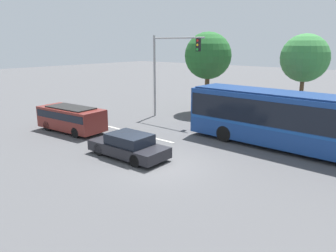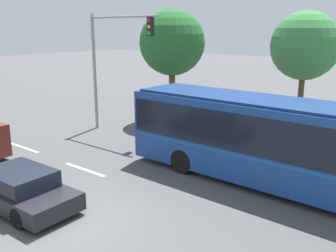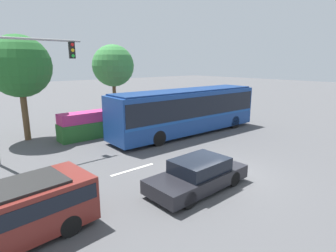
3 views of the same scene
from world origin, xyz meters
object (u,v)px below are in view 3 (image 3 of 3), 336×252
Objects in this scene: sedan_foreground at (198,175)px; suv_left_lane at (2,214)px; city_bus at (187,109)px; traffic_light_pole at (16,79)px; street_tree_left at (19,67)px; street_tree_centre at (113,66)px.

suv_left_lane is (-6.78, 1.07, 0.39)m from sedan_foreground.
city_bus is at bearing -160.69° from suv_left_lane.
suv_left_lane is (-12.71, -5.69, -0.83)m from city_bus.
traffic_light_pole is 4.30m from street_tree_left.
sedan_foreground is at bearing -106.50° from street_tree_centre.
city_bus is 10.87m from traffic_light_pole.
suv_left_lane is 8.35m from traffic_light_pole.
city_bus is at bearing -8.93° from traffic_light_pole.
traffic_light_pole reaches higher than city_bus.
traffic_light_pole is 0.99× the size of street_tree_centre.
street_tree_left is at bearing 74.47° from traffic_light_pole.
city_bus reaches higher than sedan_foreground.
street_tree_centre reaches higher than city_bus.
suv_left_lane is 12.53m from street_tree_left.
sedan_foreground is at bearing -61.69° from traffic_light_pole.
street_tree_left is at bearing -111.30° from suv_left_lane.
street_tree_centre is (7.52, 1.43, -0.03)m from street_tree_left.
city_bus is 2.68× the size of sedan_foreground.
sedan_foreground is (-5.93, -6.76, -1.22)m from city_bus.
suv_left_lane is 17.29m from street_tree_centre.
suv_left_lane is at bearing -107.05° from traffic_light_pole.
street_tree_left reaches higher than sedan_foreground.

